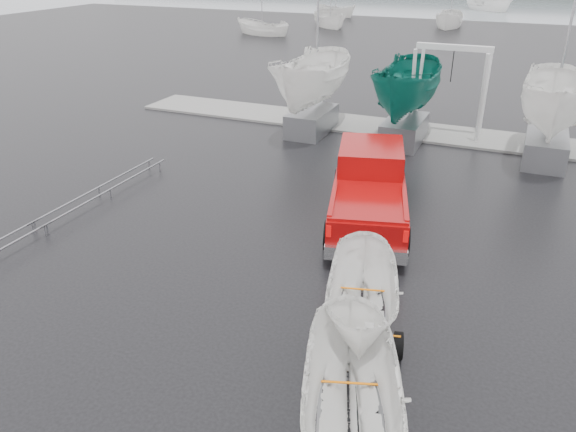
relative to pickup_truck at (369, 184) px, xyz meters
The scene contains 15 objects.
ground_plane 3.39m from the pickup_truck, 88.25° to the right, with size 120.00×120.00×0.00m, color black.
dock 9.86m from the pickup_truck, 89.43° to the left, with size 30.00×3.00×0.12m, color gray.
pickup_truck is the anchor object (origin of this frame).
trailer_hitched 6.93m from the pickup_truck, 75.45° to the right, with size 2.05×3.78×4.58m.
trailer_parked 9.98m from the pickup_truck, 75.93° to the right, with size 2.25×3.79×4.89m.
boat_hoist 9.96m from the pickup_truck, 84.74° to the left, with size 3.30×2.18×4.12m.
keelboat_0 9.72m from the pickup_truck, 122.38° to the left, with size 2.61×3.20×10.79m.
keelboat_1 8.53m from the pickup_truck, 94.39° to the left, with size 2.54×3.20×7.84m.
keelboat_2 9.83m from the pickup_truck, 56.21° to the left, with size 2.55×3.20×10.73m.
mast_rack_0 9.20m from the pickup_truck, 166.12° to the right, with size 0.56×6.50×0.06m.
moored_boat_0 42.00m from the pickup_truck, 120.20° to the left, with size 2.67×2.62×11.03m.
moored_boat_1 49.92m from the pickup_truck, 95.62° to the left, with size 2.87×2.94×11.69m.
moored_boat_4 58.34m from the pickup_truck, 109.80° to the left, with size 3.00×2.97×11.04m.
moored_boat_5 70.08m from the pickup_truck, 92.20° to the left, with size 4.38×4.37×12.06m.
moored_boat_6 47.84m from the pickup_truck, 110.77° to the left, with size 3.65×3.66×11.41m.
Camera 1 is at (4.03, -13.11, 7.99)m, focal length 35.00 mm.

